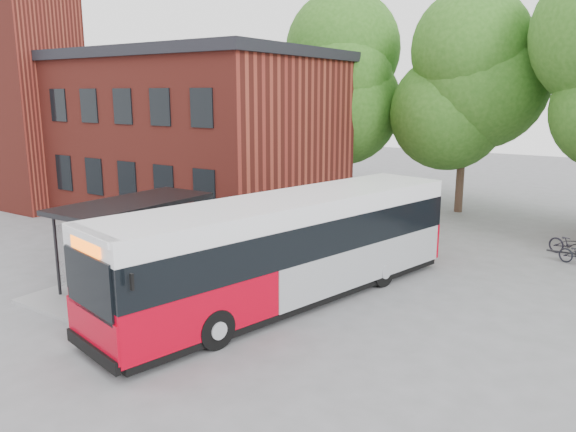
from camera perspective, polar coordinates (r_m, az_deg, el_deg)
The scene contains 8 objects.
ground at distance 17.90m, azimuth -2.96°, elevation -8.54°, with size 100.00×100.00×0.00m, color slate.
station_building at distance 32.19m, azimuth -12.15°, elevation 8.29°, with size 18.40×10.40×8.50m, color maroon, non-canonical shape.
clock_tower at distance 34.48m, azimuth -24.80°, elevation 15.79°, with size 5.20×5.20×18.20m, color maroon, non-canonical shape.
bus_shelter at distance 19.72m, azimuth -15.33°, elevation -2.57°, with size 3.60×7.00×2.90m, color #232326, non-canonical shape.
tree_0 at distance 33.47m, azimuth 5.25°, elevation 10.80°, with size 7.92×7.92×11.00m, color #295B18, non-canonical shape.
tree_1 at distance 31.70m, azimuth 17.47°, elevation 9.67°, with size 7.92×7.92×10.40m, color #295B18, non-canonical shape.
city_bus at distance 17.37m, azimuth 0.11°, elevation -3.45°, with size 2.76×12.97×3.30m, color #B70014, non-canonical shape.
bicycle_0 at distance 25.08m, azimuth 26.86°, elevation -2.57°, with size 0.66×1.90×1.00m, color black.
Camera 1 is at (10.05, -13.36, 6.38)m, focal length 35.00 mm.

